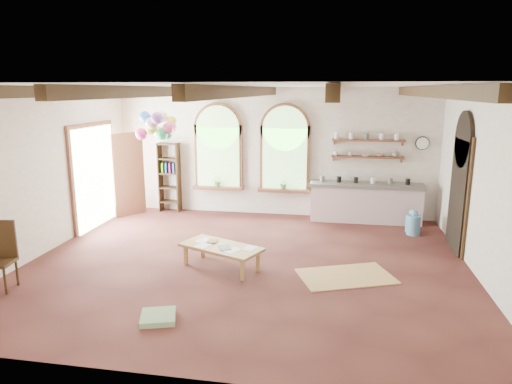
% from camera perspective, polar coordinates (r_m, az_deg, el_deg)
% --- Properties ---
extents(floor, '(8.00, 8.00, 0.00)m').
position_cam_1_polar(floor, '(8.53, -1.19, -8.87)').
color(floor, brown).
rests_on(floor, ground).
extents(ceiling_beams, '(6.20, 6.80, 0.18)m').
position_cam_1_polar(ceiling_beams, '(7.93, -1.30, 12.45)').
color(ceiling_beams, '#382712').
rests_on(ceiling_beams, ceiling).
extents(window_left, '(1.30, 0.28, 2.20)m').
position_cam_1_polar(window_left, '(11.68, -4.73, 5.27)').
color(window_left, brown).
rests_on(window_left, floor).
extents(window_right, '(1.30, 0.28, 2.20)m').
position_cam_1_polar(window_right, '(11.37, 3.62, 5.08)').
color(window_right, brown).
rests_on(window_right, floor).
extents(left_doorway, '(0.10, 1.90, 2.50)m').
position_cam_1_polar(left_doorway, '(11.22, -19.55, 1.77)').
color(left_doorway, brown).
rests_on(left_doorway, floor).
extents(right_doorway, '(0.10, 1.30, 2.40)m').
position_cam_1_polar(right_doorway, '(9.80, 23.94, -0.39)').
color(right_doorway, black).
rests_on(right_doorway, floor).
extents(kitchen_counter, '(2.68, 0.62, 0.94)m').
position_cam_1_polar(kitchen_counter, '(11.32, 13.52, -1.24)').
color(kitchen_counter, beige).
rests_on(kitchen_counter, floor).
extents(wall_shelf_lower, '(1.70, 0.24, 0.04)m').
position_cam_1_polar(wall_shelf_lower, '(11.29, 13.75, 4.27)').
color(wall_shelf_lower, brown).
rests_on(wall_shelf_lower, wall_back).
extents(wall_shelf_upper, '(1.70, 0.24, 0.04)m').
position_cam_1_polar(wall_shelf_upper, '(11.25, 13.85, 6.29)').
color(wall_shelf_upper, brown).
rests_on(wall_shelf_upper, wall_back).
extents(wall_clock, '(0.32, 0.04, 0.32)m').
position_cam_1_polar(wall_clock, '(11.47, 20.08, 5.76)').
color(wall_clock, black).
rests_on(wall_clock, wall_back).
extents(bookshelf, '(0.53, 0.32, 1.80)m').
position_cam_1_polar(bookshelf, '(12.09, -10.77, 1.82)').
color(bookshelf, '#382712').
rests_on(bookshelf, floor).
extents(coffee_table, '(1.61, 1.20, 0.42)m').
position_cam_1_polar(coffee_table, '(8.20, -4.38, -7.03)').
color(coffee_table, tan).
rests_on(coffee_table, floor).
extents(side_chair, '(0.50, 0.50, 1.10)m').
position_cam_1_polar(side_chair, '(8.43, -29.33, -8.52)').
color(side_chair, '#382712').
rests_on(side_chair, floor).
extents(floor_mat, '(1.81, 1.47, 0.02)m').
position_cam_1_polar(floor_mat, '(8.09, 11.17, -10.28)').
color(floor_mat, tan).
rests_on(floor_mat, floor).
extents(floor_cushion, '(0.60, 0.60, 0.08)m').
position_cam_1_polar(floor_cushion, '(6.71, -12.12, -15.03)').
color(floor_cushion, gray).
rests_on(floor_cushion, floor).
extents(water_jug_a, '(0.27, 0.27, 0.53)m').
position_cam_1_polar(water_jug_a, '(10.82, 18.89, -3.59)').
color(water_jug_a, '#5792BB').
rests_on(water_jug_a, floor).
extents(water_jug_b, '(0.29, 0.29, 0.56)m').
position_cam_1_polar(water_jug_b, '(10.63, 19.12, -3.81)').
color(water_jug_b, '#5792BB').
rests_on(water_jug_b, floor).
extents(balloon_cluster, '(0.85, 0.93, 1.16)m').
position_cam_1_polar(balloon_cluster, '(10.55, -12.18, 8.06)').
color(balloon_cluster, white).
rests_on(balloon_cluster, floor).
extents(table_book, '(0.19, 0.26, 0.02)m').
position_cam_1_polar(table_book, '(8.43, -6.07, -6.09)').
color(table_book, olive).
rests_on(table_book, coffee_table).
extents(tablet, '(0.29, 0.33, 0.01)m').
position_cam_1_polar(tablet, '(8.08, -3.92, -6.93)').
color(tablet, black).
rests_on(tablet, coffee_table).
extents(potted_plant_left, '(0.27, 0.23, 0.30)m').
position_cam_1_polar(potted_plant_left, '(11.71, -4.79, 1.40)').
color(potted_plant_left, '#598C4C').
rests_on(potted_plant_left, window_left).
extents(potted_plant_right, '(0.27, 0.23, 0.30)m').
position_cam_1_polar(potted_plant_right, '(11.40, 3.50, 1.11)').
color(potted_plant_right, '#598C4C').
rests_on(potted_plant_right, window_right).
extents(shelf_cup_a, '(0.12, 0.10, 0.10)m').
position_cam_1_polar(shelf_cup_a, '(11.26, 9.94, 4.77)').
color(shelf_cup_a, white).
rests_on(shelf_cup_a, wall_shelf_lower).
extents(shelf_cup_b, '(0.10, 0.10, 0.09)m').
position_cam_1_polar(shelf_cup_b, '(11.27, 11.73, 4.69)').
color(shelf_cup_b, beige).
rests_on(shelf_cup_b, wall_shelf_lower).
extents(shelf_bowl_a, '(0.22, 0.22, 0.05)m').
position_cam_1_polar(shelf_bowl_a, '(11.28, 13.50, 4.52)').
color(shelf_bowl_a, beige).
rests_on(shelf_bowl_a, wall_shelf_lower).
extents(shelf_bowl_b, '(0.20, 0.20, 0.06)m').
position_cam_1_polar(shelf_bowl_b, '(11.31, 15.28, 4.46)').
color(shelf_bowl_b, '#8C664C').
rests_on(shelf_bowl_b, wall_shelf_lower).
extents(shelf_vase, '(0.18, 0.18, 0.19)m').
position_cam_1_polar(shelf_vase, '(11.34, 17.06, 4.70)').
color(shelf_vase, slate).
rests_on(shelf_vase, wall_shelf_lower).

